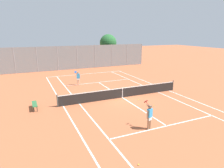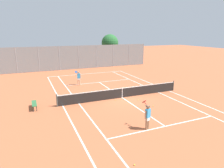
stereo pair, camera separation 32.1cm
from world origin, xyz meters
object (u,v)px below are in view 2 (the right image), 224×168
Objects in this scene: loose_tennis_ball_3 at (138,100)px; player_far_left at (79,77)px; tennis_net at (122,92)px; tree_behind_left at (110,43)px; loose_tennis_ball_1 at (153,106)px; loose_tennis_ball_2 at (116,100)px; loose_tennis_ball_4 at (134,165)px; courtside_bench at (34,104)px; player_near_side at (148,116)px.

player_far_left is at bearing 116.30° from loose_tennis_ball_3.
tennis_net is 2.16× the size of tree_behind_left.
loose_tennis_ball_1 and loose_tennis_ball_2 have the same top height.
player_far_left is 10.01m from loose_tennis_ball_1.
loose_tennis_ball_2 and loose_tennis_ball_4 have the same top height.
tennis_net is 181.82× the size of loose_tennis_ball_4.
tennis_net is 181.82× the size of loose_tennis_ball_2.
loose_tennis_ball_2 is 1.00× the size of loose_tennis_ball_4.
loose_tennis_ball_1 is 3.42m from loose_tennis_ball_2.
loose_tennis_ball_2 is 6.86m from courtside_bench.
courtside_bench is (-3.89, 9.36, 0.38)m from loose_tennis_ball_4.
loose_tennis_ball_2 is at bearing -6.52° from courtside_bench.
courtside_bench is 0.27× the size of tree_behind_left.
tennis_net is 6.76× the size of player_near_side.
courtside_bench is at bearing 159.64° from loose_tennis_ball_1.
loose_tennis_ball_3 is 1.00× the size of loose_tennis_ball_4.
courtside_bench reaches higher than loose_tennis_ball_3.
tennis_net is at bearing -2.20° from courtside_bench.
loose_tennis_ball_4 is at bearing -94.52° from player_far_left.
loose_tennis_ball_3 is at bearing -63.70° from player_far_left.
player_far_left is at bearing 113.38° from loose_tennis_ball_1.
player_near_side is 1.00× the size of player_far_left.
player_far_left is 17.40m from tree_behind_left.
loose_tennis_ball_3 is 0.01× the size of tree_behind_left.
loose_tennis_ball_4 is (-5.15, -6.00, 0.00)m from loose_tennis_ball_1.
loose_tennis_ball_3 is at bearing -21.16° from loose_tennis_ball_2.
loose_tennis_ball_4 is at bearing -131.54° from player_near_side.
tree_behind_left reaches higher than loose_tennis_ball_2.
player_far_left reaches higher than loose_tennis_ball_1.
loose_tennis_ball_4 is at bearing -112.70° from tennis_net.
player_far_left is 8.20m from loose_tennis_ball_3.
tree_behind_left reaches higher than player_far_left.
loose_tennis_ball_1 is (3.96, -9.15, -0.89)m from player_far_left.
tennis_net is at bearing -66.92° from player_far_left.
loose_tennis_ball_1 is at bearing 49.34° from loose_tennis_ball_4.
player_far_left reaches higher than loose_tennis_ball_3.
loose_tennis_ball_2 is 22.51m from tree_behind_left.
tennis_net is at bearing -109.52° from tree_behind_left.
tennis_net is at bearing 78.16° from player_near_side.
tennis_net is 6.42m from player_near_side.
player_far_left is 15.23m from loose_tennis_ball_4.
loose_tennis_ball_4 is (-1.20, -15.15, -0.89)m from player_far_left.
player_near_side is 3.84m from loose_tennis_ball_4.
player_near_side and player_far_left have the same top height.
loose_tennis_ball_4 is (-2.48, -2.80, -0.89)m from player_near_side.
loose_tennis_ball_2 is at bearing -151.40° from tennis_net.
player_far_left is 7.73m from courtside_bench.
loose_tennis_ball_3 is at bearing -106.00° from tree_behind_left.
tree_behind_left reaches higher than loose_tennis_ball_1.
player_near_side is at bearing -107.75° from tree_behind_left.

